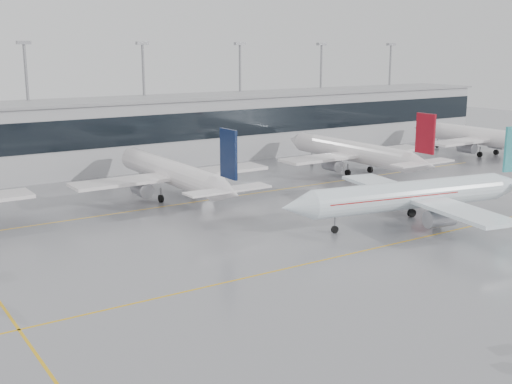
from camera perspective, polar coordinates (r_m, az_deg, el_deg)
ground at (r=66.53m, az=5.74°, el=-6.10°), size 320.00×320.00×0.00m
taxi_line_main at (r=66.53m, az=5.75°, el=-6.09°), size 120.00×0.25×0.01m
taxi_line_north at (r=90.79m, az=-6.28°, el=-1.00°), size 120.00×0.25×0.01m
terminal at (r=118.66m, az=-13.50°, el=4.88°), size 180.00×15.00×12.00m
terminal_glass at (r=111.46m, az=-12.18°, el=5.24°), size 180.00×0.20×5.00m
terminal_roof at (r=118.02m, az=-13.65°, el=7.86°), size 182.00×16.00×0.40m
light_masts at (r=123.58m, az=-14.65°, el=8.54°), size 156.40×1.00×22.60m
air_canada_jet at (r=81.77m, az=14.17°, el=-0.24°), size 36.30×29.33×11.43m
parked_jet_c at (r=93.23m, az=-7.38°, el=1.66°), size 29.64×36.96×11.72m
parked_jet_d at (r=112.81m, az=8.80°, el=3.52°), size 29.64×36.96×11.72m
parked_jet_e at (r=138.59m, az=19.63°, el=4.61°), size 29.64×36.96×11.72m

